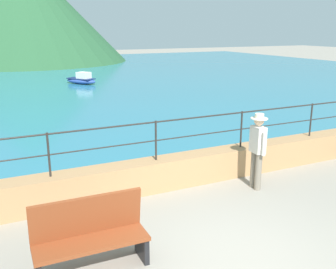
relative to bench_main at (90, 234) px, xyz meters
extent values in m
plane|color=gray|center=(2.12, -0.90, -0.56)|extent=(120.00, 120.00, 0.00)
cube|color=tan|center=(2.12, 2.30, -0.21)|extent=(20.00, 0.56, 0.70)
cylinder|color=#282623|center=(-0.18, 2.30, 0.59)|extent=(0.04, 0.04, 0.90)
cylinder|color=#282623|center=(2.12, 2.30, 0.59)|extent=(0.04, 0.04, 0.90)
cylinder|color=#282623|center=(4.42, 2.30, 0.59)|extent=(0.04, 0.04, 0.90)
cylinder|color=#282623|center=(6.72, 2.30, 0.59)|extent=(0.04, 0.04, 0.90)
cylinder|color=#282623|center=(2.12, 2.30, 1.01)|extent=(18.40, 0.04, 0.04)
cylinder|color=#282623|center=(2.12, 2.30, 0.59)|extent=(18.40, 0.03, 0.03)
cube|color=teal|center=(2.12, 24.94, -0.53)|extent=(64.00, 44.32, 0.06)
cone|color=#285633|center=(3.34, 40.11, 5.14)|extent=(22.02, 22.02, 11.40)
cube|color=brown|center=(0.00, -0.10, -0.10)|extent=(1.71, 0.56, 0.06)
cube|color=brown|center=(0.00, 0.12, 0.25)|extent=(1.70, 0.19, 0.64)
cube|color=black|center=(0.79, -0.11, -0.34)|extent=(0.09, 0.47, 0.43)
cylinder|color=slate|center=(4.17, 1.27, -0.13)|extent=(0.15, 0.15, 0.86)
cylinder|color=slate|center=(4.19, 1.45, -0.13)|extent=(0.15, 0.15, 0.86)
cube|color=beige|center=(4.18, 1.36, 0.60)|extent=(0.25, 0.38, 0.60)
cylinder|color=beige|center=(4.16, 1.12, 0.56)|extent=(0.09, 0.09, 0.52)
cylinder|color=beige|center=(4.20, 1.60, 0.56)|extent=(0.09, 0.09, 0.52)
sphere|color=beige|center=(4.18, 1.36, 1.03)|extent=(0.22, 0.22, 0.22)
cylinder|color=beige|center=(4.18, 1.36, 1.08)|extent=(0.38, 0.38, 0.02)
cylinder|color=beige|center=(4.18, 1.36, 1.14)|extent=(0.20, 0.20, 0.10)
ellipsoid|color=#2D4C9E|center=(4.64, 19.92, -0.32)|extent=(2.04, 2.41, 0.36)
cube|color=navy|center=(4.64, 19.92, -0.17)|extent=(1.67, 1.95, 0.06)
cube|color=silver|center=(4.78, 19.72, 0.06)|extent=(0.97, 1.02, 0.40)
camera|label=1|loc=(-1.20, -5.19, 2.98)|focal=41.32mm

